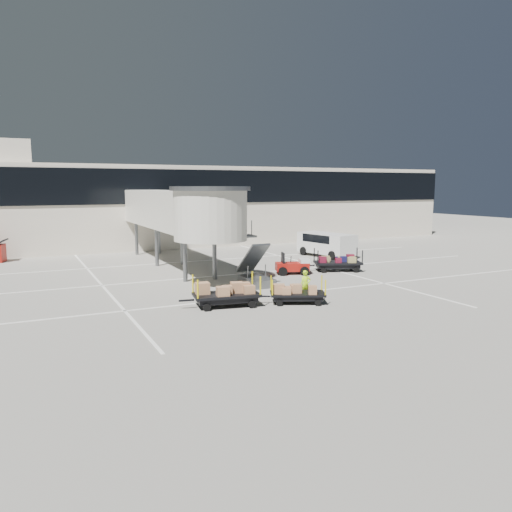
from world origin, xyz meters
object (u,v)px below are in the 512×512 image
object	(u,v)px
suitcase_cart	(338,263)
box_cart_far	(226,295)
ground_worker	(306,285)
minivan	(325,242)
baggage_tug	(293,266)
box_cart_near	(295,293)

from	to	relation	value
suitcase_cart	box_cart_far	size ratio (longest dim) A/B	0.99
ground_worker	minivan	distance (m)	16.78
baggage_tug	box_cart_far	world-z (taller)	box_cart_far
minivan	suitcase_cart	bearing A→B (deg)	-127.42
box_cart_near	minivan	bearing A→B (deg)	76.17
suitcase_cart	box_cart_near	world-z (taller)	suitcase_cart
box_cart_near	box_cart_far	xyz separation A→B (m)	(-3.54, 0.90, 0.07)
suitcase_cart	minivan	distance (m)	7.62
box_cart_near	box_cart_far	distance (m)	3.65
suitcase_cart	box_cart_near	bearing A→B (deg)	-114.39
suitcase_cart	ground_worker	size ratio (longest dim) A/B	2.62
box_cart_far	minivan	world-z (taller)	minivan
box_cart_far	baggage_tug	bearing A→B (deg)	50.13
ground_worker	minivan	world-z (taller)	minivan
baggage_tug	box_cart_far	size ratio (longest dim) A/B	0.61
box_cart_far	minivan	size ratio (longest dim) A/B	0.74
box_cart_near	ground_worker	world-z (taller)	ground_worker
box_cart_near	baggage_tug	bearing A→B (deg)	85.43
baggage_tug	box_cart_near	xyz separation A→B (m)	(-4.25, -7.60, -0.01)
box_cart_far	ground_worker	distance (m)	4.58
baggage_tug	box_cart_near	world-z (taller)	baggage_tug
suitcase_cart	box_cart_near	distance (m)	10.63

